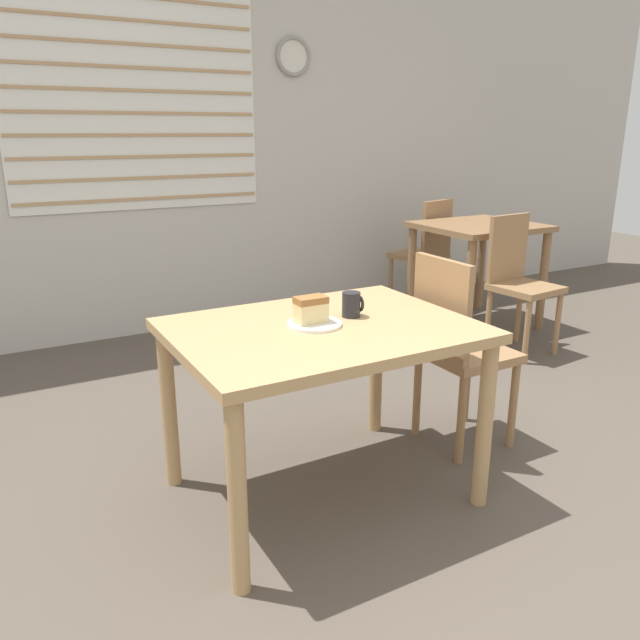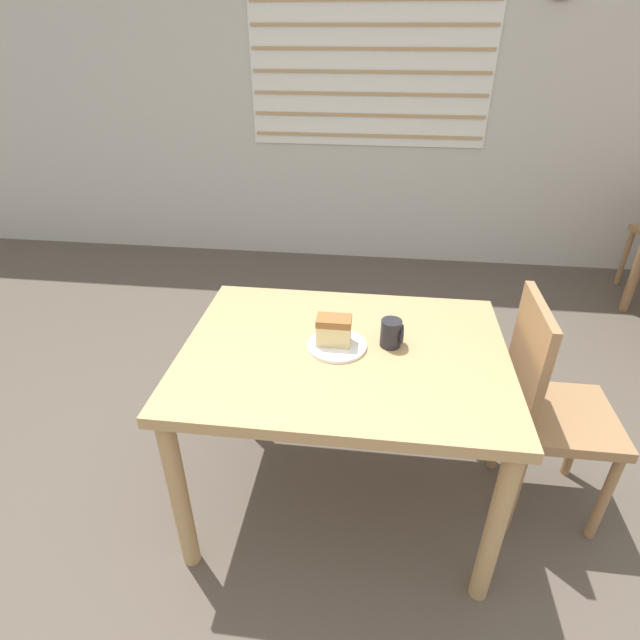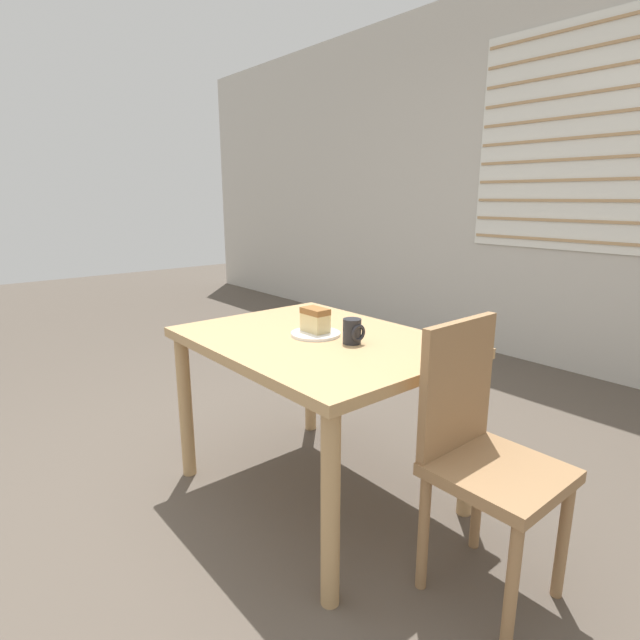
{
  "view_description": "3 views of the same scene",
  "coord_description": "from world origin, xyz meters",
  "px_view_note": "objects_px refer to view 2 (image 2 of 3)",
  "views": [
    {
      "loc": [
        -1.04,
        -1.33,
        1.39
      ],
      "look_at": [
        0.02,
        0.56,
        0.73
      ],
      "focal_mm": 35.0,
      "sensor_mm": 36.0,
      "label": 1
    },
    {
      "loc": [
        0.14,
        -0.81,
        1.65
      ],
      "look_at": [
        -0.04,
        0.63,
        0.79
      ],
      "focal_mm": 28.0,
      "sensor_mm": 36.0,
      "label": 2
    },
    {
      "loc": [
        1.54,
        -0.65,
        1.25
      ],
      "look_at": [
        -0.0,
        0.64,
        0.76
      ],
      "focal_mm": 28.0,
      "sensor_mm": 36.0,
      "label": 3
    }
  ],
  "objects_px": {
    "dining_table_near": "(343,372)",
    "cake_slice": "(334,330)",
    "plate": "(337,345)",
    "chair_near_window": "(547,405)",
    "coffee_mug": "(392,333)"
  },
  "relations": [
    {
      "from": "cake_slice",
      "to": "coffee_mug",
      "type": "distance_m",
      "value": 0.2
    },
    {
      "from": "chair_near_window",
      "to": "dining_table_near",
      "type": "bearing_deg",
      "value": 95.3
    },
    {
      "from": "plate",
      "to": "cake_slice",
      "type": "distance_m",
      "value": 0.06
    },
    {
      "from": "cake_slice",
      "to": "dining_table_near",
      "type": "bearing_deg",
      "value": -27.02
    },
    {
      "from": "dining_table_near",
      "to": "cake_slice",
      "type": "relative_size",
      "value": 9.47
    },
    {
      "from": "chair_near_window",
      "to": "cake_slice",
      "type": "relative_size",
      "value": 7.62
    },
    {
      "from": "coffee_mug",
      "to": "plate",
      "type": "bearing_deg",
      "value": -169.62
    },
    {
      "from": "plate",
      "to": "cake_slice",
      "type": "bearing_deg",
      "value": 148.88
    },
    {
      "from": "plate",
      "to": "coffee_mug",
      "type": "xyz_separation_m",
      "value": [
        0.18,
        0.03,
        0.04
      ]
    },
    {
      "from": "chair_near_window",
      "to": "plate",
      "type": "relative_size",
      "value": 4.35
    },
    {
      "from": "dining_table_near",
      "to": "coffee_mug",
      "type": "relative_size",
      "value": 11.27
    },
    {
      "from": "plate",
      "to": "chair_near_window",
      "type": "bearing_deg",
      "value": 4.2
    },
    {
      "from": "dining_table_near",
      "to": "cake_slice",
      "type": "xyz_separation_m",
      "value": [
        -0.04,
        0.02,
        0.16
      ]
    },
    {
      "from": "plate",
      "to": "cake_slice",
      "type": "relative_size",
      "value": 1.75
    },
    {
      "from": "dining_table_near",
      "to": "plate",
      "type": "height_order",
      "value": "plate"
    }
  ]
}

